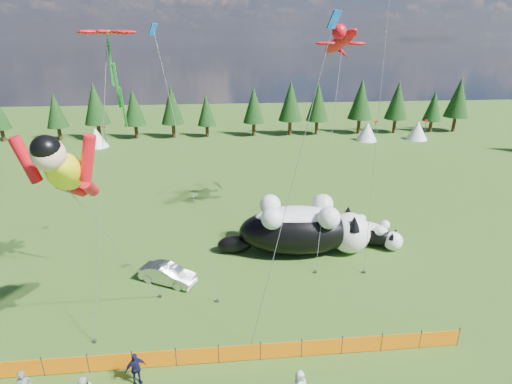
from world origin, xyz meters
The scene contains 13 objects.
ground centered at (0.00, 0.00, 0.00)m, with size 160.00×160.00×0.00m, color #14370A.
safety_fence centered at (0.00, -3.00, 0.50)m, with size 22.06×0.06×1.10m.
tree_line centered at (0.00, 45.00, 4.00)m, with size 90.00×4.00×8.00m, color black, non-canonical shape.
festival_tents centered at (11.00, 40.00, 1.40)m, with size 50.00×3.20×2.80m, color white, non-canonical shape.
cat_large centered at (5.18, 7.26, 1.89)m, with size 11.03×4.47×3.98m.
cat_small centered at (10.61, 7.91, 0.91)m, with size 4.37×4.00×1.91m.
car centered at (-4.15, 4.15, 0.60)m, with size 1.28×3.66×1.21m, color silver.
spectator_c centered at (-4.68, -3.84, 0.82)m, with size 0.96×0.49×1.64m, color #141438.
superhero_kite centered at (-7.07, -1.47, 9.31)m, with size 5.66×7.11×12.12m.
gecko_kite centered at (8.44, 12.25, 14.34)m, with size 5.24×11.53×16.68m.
flower_kite centered at (-5.63, 2.41, 14.64)m, with size 3.45×5.18×15.15m.
diamond_kite_a centered at (-3.74, 5.32, 13.97)m, with size 3.27×4.33×15.90m.
diamond_kite_c centered at (3.88, -1.34, 14.45)m, with size 3.96×1.29×16.02m.
Camera 1 is at (-0.68, -18.03, 14.49)m, focal length 28.00 mm.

